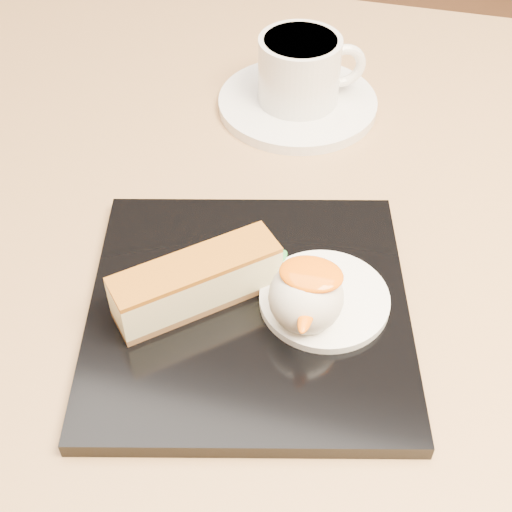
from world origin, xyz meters
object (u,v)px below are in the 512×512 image
(cheesecake, at_px, (197,282))
(table, at_px, (240,339))
(ice_cream_scoop, at_px, (306,297))
(saucer, at_px, (298,103))
(coffee_cup, at_px, (301,69))
(dessert_plate, at_px, (249,310))

(cheesecake, bearing_deg, table, 47.21)
(ice_cream_scoop, relative_size, saucer, 0.33)
(coffee_cup, bearing_deg, table, -119.72)
(saucer, bearing_deg, table, -94.73)
(ice_cream_scoop, bearing_deg, cheesecake, 180.00)
(cheesecake, xyz_separation_m, ice_cream_scoop, (0.08, 0.00, 0.01))
(table, distance_m, coffee_cup, 0.26)
(table, bearing_deg, coffee_cup, 84.70)
(cheesecake, distance_m, coffee_cup, 0.27)
(cheesecake, height_order, saucer, cheesecake)
(dessert_plate, xyz_separation_m, ice_cream_scoop, (0.04, -0.00, 0.03))
(cheesecake, height_order, ice_cream_scoop, ice_cream_scoop)
(table, height_order, coffee_cup, coffee_cup)
(dessert_plate, bearing_deg, cheesecake, -171.87)
(table, distance_m, ice_cream_scoop, 0.23)
(ice_cream_scoop, distance_m, saucer, 0.27)
(coffee_cup, bearing_deg, ice_cream_scoop, -101.92)
(saucer, bearing_deg, cheesecake, -93.14)
(table, relative_size, coffee_cup, 8.24)
(ice_cream_scoop, xyz_separation_m, saucer, (-0.06, 0.26, -0.03))
(table, bearing_deg, cheesecake, -90.43)
(cheesecake, height_order, coffee_cup, coffee_cup)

